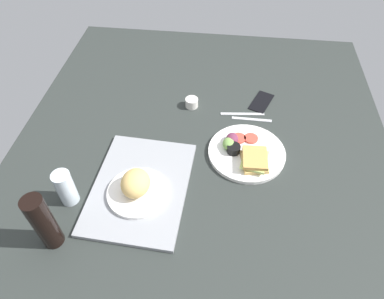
# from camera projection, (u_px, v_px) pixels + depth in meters

# --- Properties ---
(ground_plane) EXTENTS (1.90, 1.50, 0.03)m
(ground_plane) POSITION_uv_depth(u_px,v_px,m) (199.00, 164.00, 1.32)
(ground_plane) COLOR #282D2B
(serving_tray) EXTENTS (0.47, 0.35, 0.02)m
(serving_tray) POSITION_uv_depth(u_px,v_px,m) (141.00, 187.00, 1.22)
(serving_tray) COLOR gray
(serving_tray) RESTS_ON ground_plane
(bread_plate_near) EXTENTS (0.21, 0.21, 0.09)m
(bread_plate_near) POSITION_uv_depth(u_px,v_px,m) (137.00, 187.00, 1.17)
(bread_plate_near) COLOR white
(bread_plate_near) RESTS_ON serving_tray
(plate_with_salad) EXTENTS (0.30, 0.30, 0.05)m
(plate_with_salad) POSITION_uv_depth(u_px,v_px,m) (246.00, 152.00, 1.32)
(plate_with_salad) COLOR white
(plate_with_salad) RESTS_ON ground_plane
(drinking_glass) EXTENTS (0.06, 0.06, 0.14)m
(drinking_glass) POSITION_uv_depth(u_px,v_px,m) (66.00, 188.00, 1.14)
(drinking_glass) COLOR silver
(drinking_glass) RESTS_ON ground_plane
(soda_bottle) EXTENTS (0.06, 0.06, 0.22)m
(soda_bottle) POSITION_uv_depth(u_px,v_px,m) (43.00, 222.00, 1.01)
(soda_bottle) COLOR black
(soda_bottle) RESTS_ON ground_plane
(espresso_cup) EXTENTS (0.06, 0.06, 0.04)m
(espresso_cup) POSITION_uv_depth(u_px,v_px,m) (192.00, 103.00, 1.51)
(espresso_cup) COLOR silver
(espresso_cup) RESTS_ON ground_plane
(fork) EXTENTS (0.02, 0.17, 0.01)m
(fork) POSITION_uv_depth(u_px,v_px,m) (252.00, 119.00, 1.47)
(fork) COLOR #B7B7BC
(fork) RESTS_ON ground_plane
(knife) EXTENTS (0.03, 0.19, 0.01)m
(knife) POSITION_uv_depth(u_px,v_px,m) (242.00, 114.00, 1.49)
(knife) COLOR #B7B7BC
(knife) RESTS_ON ground_plane
(cell_phone) EXTENTS (0.16, 0.12, 0.01)m
(cell_phone) POSITION_uv_depth(u_px,v_px,m) (261.00, 102.00, 1.54)
(cell_phone) COLOR black
(cell_phone) RESTS_ON ground_plane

